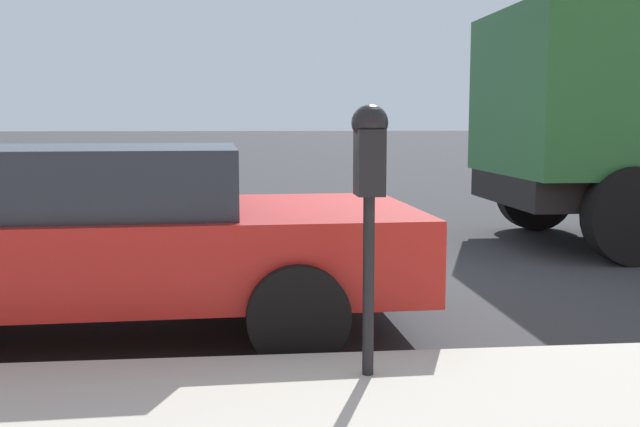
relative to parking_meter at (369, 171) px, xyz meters
The scene contains 3 objects.
ground_plane 2.89m from the parking_meter, ahead, with size 220.00×220.00×0.00m, color #333335.
parking_meter is the anchor object (origin of this frame).
car_red 2.55m from the parking_meter, 50.92° to the left, with size 2.25×4.99×1.33m.
Camera 1 is at (-6.39, 0.41, 1.50)m, focal length 42.00 mm.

